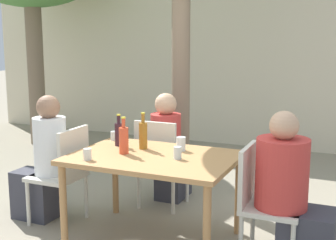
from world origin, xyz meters
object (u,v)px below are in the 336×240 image
object	(u,v)px
dining_table_front	(154,165)
patio_chair_1	(261,197)
patio_chair_0	(64,170)
drinking_glass_3	(87,154)
drinking_glass_2	(114,136)
drinking_glass_1	(181,144)
amber_bottle_2	(143,135)
soda_bottle_0	(124,139)
person_seated_1	(292,198)
wine_bottle_1	(119,133)
person_seated_2	(169,153)
person_seated_0	(43,165)
patio_chair_2	(160,158)

from	to	relation	value
dining_table_front	patio_chair_1	size ratio (longest dim) A/B	1.49
patio_chair_0	drinking_glass_3	world-z (taller)	patio_chair_0
drinking_glass_2	drinking_glass_3	distance (m)	0.73
drinking_glass_1	dining_table_front	bearing A→B (deg)	-121.47
drinking_glass_3	patio_chair_1	bearing A→B (deg)	14.29
patio_chair_0	amber_bottle_2	world-z (taller)	amber_bottle_2
dining_table_front	amber_bottle_2	distance (m)	0.32
soda_bottle_0	drinking_glass_3	bearing A→B (deg)	-119.90
person_seated_1	wine_bottle_1	size ratio (longest dim) A/B	4.15
person_seated_2	patio_chair_1	bearing A→B (deg)	141.10
dining_table_front	person_seated_1	world-z (taller)	person_seated_1
person_seated_0	drinking_glass_3	bearing A→B (deg)	64.87
patio_chair_1	drinking_glass_1	bearing A→B (deg)	72.42
patio_chair_2	drinking_glass_3	world-z (taller)	patio_chair_2
amber_bottle_2	drinking_glass_2	bearing A→B (deg)	153.74
person_seated_2	person_seated_0	bearing A→B (deg)	47.38
patio_chair_0	person_seated_1	xyz separation A→B (m)	(2.06, -0.00, 0.03)
drinking_glass_2	drinking_glass_3	bearing A→B (deg)	-76.91
patio_chair_1	drinking_glass_3	distance (m)	1.41
drinking_glass_2	amber_bottle_2	bearing A→B (deg)	-26.26
patio_chair_0	drinking_glass_2	distance (m)	0.56
patio_chair_2	amber_bottle_2	size ratio (longest dim) A/B	2.81
drinking_glass_3	drinking_glass_1	bearing A→B (deg)	45.48
person_seated_0	person_seated_2	distance (m)	1.30
patio_chair_0	person_seated_1	world-z (taller)	person_seated_1
patio_chair_0	soda_bottle_0	world-z (taller)	soda_bottle_0
person_seated_0	amber_bottle_2	size ratio (longest dim) A/B	3.71
person_seated_2	wine_bottle_1	bearing A→B (deg)	77.77
drinking_glass_2	drinking_glass_1	bearing A→B (deg)	-10.02
dining_table_front	patio_chair_2	xyz separation A→B (m)	(-0.27, 0.72, -0.15)
soda_bottle_0	drinking_glass_3	size ratio (longest dim) A/B	3.38
person_seated_1	drinking_glass_1	bearing A→B (deg)	76.31
dining_table_front	amber_bottle_2	world-z (taller)	amber_bottle_2
dining_table_front	wine_bottle_1	distance (m)	0.52
patio_chair_2	drinking_glass_2	world-z (taller)	patio_chair_2
patio_chair_0	patio_chair_1	size ratio (longest dim) A/B	1.00
patio_chair_1	patio_chair_0	bearing A→B (deg)	90.00
dining_table_front	wine_bottle_1	world-z (taller)	wine_bottle_1
person_seated_1	drinking_glass_1	world-z (taller)	person_seated_1
wine_bottle_1	person_seated_2	bearing A→B (deg)	77.77
patio_chair_1	person_seated_0	bearing A→B (deg)	90.00
patio_chair_2	wine_bottle_1	world-z (taller)	wine_bottle_1
dining_table_front	drinking_glass_3	world-z (taller)	drinking_glass_3
soda_bottle_0	amber_bottle_2	world-z (taller)	amber_bottle_2
person_seated_2	drinking_glass_1	distance (m)	0.88
patio_chair_1	drinking_glass_2	size ratio (longest dim) A/B	10.88
patio_chair_2	wine_bottle_1	size ratio (longest dim) A/B	3.16
wine_bottle_1	amber_bottle_2	size ratio (longest dim) A/B	0.89
patio_chair_1	person_seated_0	size ratio (longest dim) A/B	0.76
drinking_glass_1	person_seated_0	bearing A→B (deg)	-169.45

